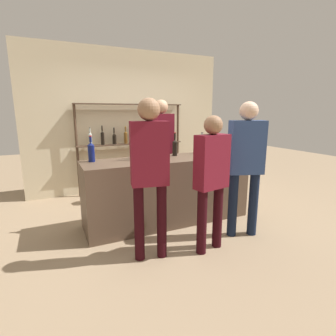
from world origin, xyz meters
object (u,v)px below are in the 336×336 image
counter_bottle_5 (133,151)px  customer_center (212,174)px  counter_bottle_4 (213,145)px  server_behind_counter (161,142)px  cork_jar (162,157)px  customer_left (150,166)px  counter_bottle_2 (202,146)px  wine_glass (224,148)px  customer_right (246,159)px  counter_bottle_1 (175,147)px  counter_bottle_0 (91,151)px  counter_bottle_3 (143,149)px

counter_bottle_5 → customer_center: bearing=-60.9°
counter_bottle_4 → server_behind_counter: server_behind_counter is taller
customer_center → server_behind_counter: server_behind_counter is taller
cork_jar → customer_left: 0.78m
counter_bottle_4 → server_behind_counter: bearing=124.4°
customer_center → customer_left: customer_left is taller
counter_bottle_2 → wine_glass: size_ratio=2.30×
customer_left → customer_right: bearing=-77.8°
counter_bottle_4 → server_behind_counter: size_ratio=0.20×
counter_bottle_1 → customer_center: size_ratio=0.23×
customer_right → server_behind_counter: size_ratio=0.96×
wine_glass → customer_left: bearing=-153.6°
wine_glass → customer_center: size_ratio=0.09×
counter_bottle_1 → customer_left: (-0.79, -1.00, -0.03)m
counter_bottle_1 → server_behind_counter: size_ratio=0.20×
counter_bottle_5 → customer_left: size_ratio=0.20×
cork_jar → customer_center: (0.26, -0.77, -0.10)m
wine_glass → customer_center: bearing=-132.8°
customer_right → server_behind_counter: (-0.40, 1.73, 0.05)m
wine_glass → customer_left: 1.67m
customer_left → wine_glass: bearing=-52.2°
customer_center → customer_right: size_ratio=0.91×
cork_jar → customer_right: (0.87, -0.63, 0.00)m
counter_bottle_1 → server_behind_counter: 0.76m
counter_bottle_4 → customer_left: (-1.44, -0.95, -0.04)m
counter_bottle_4 → counter_bottle_5: counter_bottle_4 is taller
counter_bottle_0 → server_behind_counter: server_behind_counter is taller
counter_bottle_5 → counter_bottle_3: bearing=26.7°
counter_bottle_4 → wine_glass: bearing=-76.7°
cork_jar → customer_right: 1.07m
counter_bottle_2 → server_behind_counter: (-0.36, 0.76, -0.00)m
counter_bottle_5 → customer_right: 1.49m
counter_bottle_1 → counter_bottle_2: 0.47m
counter_bottle_1 → counter_bottle_2: (0.47, -0.00, -0.00)m
counter_bottle_2 → server_behind_counter: 0.84m
counter_bottle_3 → counter_bottle_4: (1.17, -0.05, 0.01)m
counter_bottle_0 → cork_jar: bearing=-24.0°
counter_bottle_5 → customer_center: customer_center is taller
counter_bottle_5 → wine_glass: size_ratio=2.37×
counter_bottle_0 → server_behind_counter: (1.32, 0.72, -0.01)m
cork_jar → customer_left: bearing=-123.5°
counter_bottle_5 → counter_bottle_0: bearing=168.1°
customer_center → counter_bottle_0: bearing=32.4°
counter_bottle_2 → customer_left: 1.60m
counter_bottle_2 → counter_bottle_5: size_ratio=0.97×
customer_right → counter_bottle_0: bearing=78.7°
counter_bottle_5 → customer_left: customer_left is taller
server_behind_counter → customer_left: bearing=-16.9°
counter_bottle_3 → counter_bottle_0: bearing=177.6°
wine_glass → counter_bottle_1: bearing=160.1°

